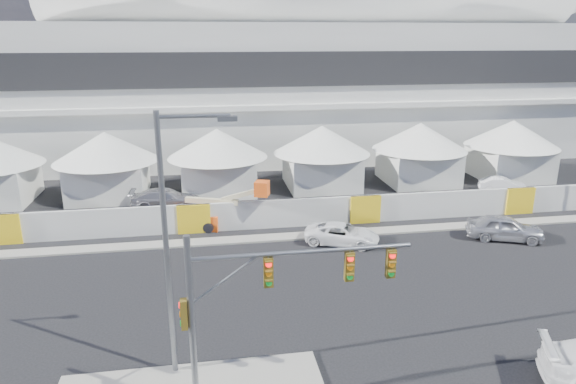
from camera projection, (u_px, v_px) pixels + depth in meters
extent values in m
plane|color=black|center=(333.00, 345.00, 22.20)|extent=(160.00, 160.00, 0.00)
cube|color=gray|center=(559.00, 220.00, 37.10)|extent=(80.00, 1.20, 0.12)
cube|color=silver|center=(313.00, 87.00, 61.02)|extent=(80.00, 24.00, 14.00)
cube|color=black|center=(340.00, 69.00, 48.74)|extent=(68.00, 0.30, 3.20)
cube|color=silver|center=(339.00, 106.00, 49.53)|extent=(72.00, 0.80, 0.50)
cube|color=white|center=(109.00, 179.00, 42.36)|extent=(6.00, 6.00, 3.00)
cone|color=white|center=(105.00, 147.00, 41.57)|extent=(8.40, 8.40, 2.40)
cube|color=white|center=(218.00, 174.00, 43.77)|extent=(6.00, 6.00, 3.00)
cone|color=white|center=(217.00, 143.00, 42.98)|extent=(8.40, 8.40, 2.40)
cube|color=white|center=(321.00, 170.00, 45.18)|extent=(6.00, 6.00, 3.00)
cone|color=white|center=(322.00, 140.00, 44.39)|extent=(8.40, 8.40, 2.40)
cube|color=white|center=(418.00, 166.00, 46.59)|extent=(6.00, 6.00, 3.00)
cone|color=white|center=(420.00, 136.00, 45.80)|extent=(8.40, 8.40, 2.40)
cube|color=white|center=(509.00, 162.00, 48.00)|extent=(6.00, 6.00, 3.00)
cone|color=white|center=(512.00, 133.00, 47.21)|extent=(8.40, 8.40, 2.40)
cube|color=silver|center=(365.00, 209.00, 36.52)|extent=(70.00, 0.25, 2.00)
imported|color=silver|center=(505.00, 228.00, 33.49)|extent=(3.55, 5.16, 1.63)
imported|color=white|center=(342.00, 234.00, 32.85)|extent=(3.89, 5.22, 1.32)
imported|color=white|center=(502.00, 185.00, 43.70)|extent=(2.66, 4.09, 1.27)
imported|color=#B7B6BB|center=(166.00, 199.00, 39.51)|extent=(2.36, 5.44, 1.56)
cylinder|color=gray|center=(192.00, 328.00, 17.12)|extent=(0.22, 0.22, 6.66)
cylinder|color=gray|center=(303.00, 252.00, 16.98)|extent=(7.49, 0.15, 0.15)
cube|color=#594714|center=(268.00, 272.00, 16.99)|extent=(0.32, 0.22, 1.05)
cube|color=#594714|center=(349.00, 266.00, 17.42)|extent=(0.32, 0.22, 1.05)
cube|color=#594714|center=(391.00, 263.00, 17.65)|extent=(0.32, 0.22, 1.05)
cube|color=#594714|center=(184.00, 314.00, 16.93)|extent=(0.22, 0.32, 1.05)
cylinder|color=slate|center=(166.00, 250.00, 18.86)|extent=(0.21, 0.21, 10.27)
cylinder|color=slate|center=(194.00, 116.00, 17.62)|extent=(2.51, 0.14, 0.14)
cube|color=slate|center=(227.00, 119.00, 17.83)|extent=(0.68, 0.29, 0.17)
cube|color=#F75917|center=(196.00, 220.00, 35.75)|extent=(3.89, 2.71, 1.09)
cube|color=beige|center=(213.00, 199.00, 35.52)|extent=(3.64, 1.62, 0.35)
cube|color=beige|center=(244.00, 189.00, 35.69)|extent=(2.84, 1.28, 1.20)
cube|color=#F75917|center=(263.00, 182.00, 35.76)|extent=(1.14, 1.14, 0.99)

